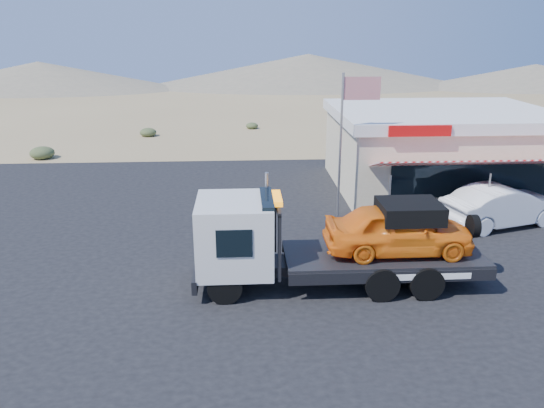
{
  "coord_description": "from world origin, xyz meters",
  "views": [
    {
      "loc": [
        0.71,
        -16.3,
        7.71
      ],
      "look_at": [
        1.8,
        2.18,
        1.5
      ],
      "focal_mm": 35.0,
      "sensor_mm": 36.0,
      "label": 1
    }
  ],
  "objects_px": {
    "jerky_store": "(439,148)",
    "flagpole": "(347,131)",
    "white_sedan": "(503,206)",
    "tow_truck": "(332,238)"
  },
  "relations": [
    {
      "from": "jerky_store",
      "to": "flagpole",
      "type": "bearing_deg",
      "value": -141.21
    },
    {
      "from": "jerky_store",
      "to": "flagpole",
      "type": "height_order",
      "value": "flagpole"
    },
    {
      "from": "jerky_store",
      "to": "flagpole",
      "type": "xyz_separation_m",
      "value": [
        -5.57,
        -4.47,
        1.77
      ]
    },
    {
      "from": "white_sedan",
      "to": "jerky_store",
      "type": "relative_size",
      "value": 0.48
    },
    {
      "from": "flagpole",
      "to": "white_sedan",
      "type": "bearing_deg",
      "value": -10.15
    },
    {
      "from": "white_sedan",
      "to": "jerky_store",
      "type": "bearing_deg",
      "value": -9.44
    },
    {
      "from": "white_sedan",
      "to": "jerky_store",
      "type": "distance_m",
      "value": 5.76
    },
    {
      "from": "flagpole",
      "to": "tow_truck",
      "type": "bearing_deg",
      "value": -104.3
    },
    {
      "from": "tow_truck",
      "to": "white_sedan",
      "type": "bearing_deg",
      "value": 31.54
    },
    {
      "from": "tow_truck",
      "to": "flagpole",
      "type": "xyz_separation_m",
      "value": [
        1.5,
        5.9,
        2.18
      ]
    }
  ]
}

